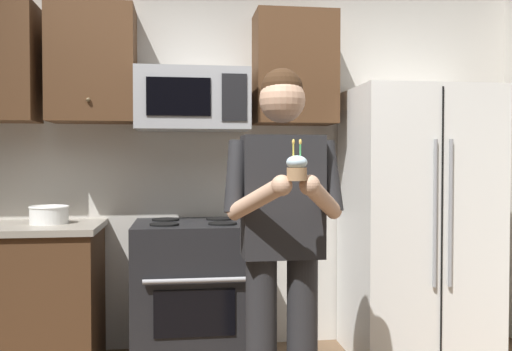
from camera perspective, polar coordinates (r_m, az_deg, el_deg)
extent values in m
cube|color=beige|center=(4.00, -4.44, 1.27)|extent=(4.40, 0.10, 2.60)
cube|color=black|center=(3.70, -6.43, -11.89)|extent=(0.76, 0.66, 0.92)
cube|color=black|center=(3.39, -6.30, -13.87)|extent=(0.48, 0.01, 0.28)
cylinder|color=#99999E|center=(3.32, -6.30, -10.65)|extent=(0.60, 0.03, 0.03)
cylinder|color=black|center=(3.49, -9.37, -4.97)|extent=(0.18, 0.18, 0.01)
cylinder|color=black|center=(3.49, -3.44, -4.93)|extent=(0.18, 0.18, 0.01)
cylinder|color=black|center=(3.76, -9.25, -4.48)|extent=(0.18, 0.18, 0.01)
cylinder|color=black|center=(3.77, -3.75, -4.45)|extent=(0.18, 0.18, 0.01)
cube|color=#9EA0A5|center=(3.74, -6.53, 7.68)|extent=(0.74, 0.40, 0.40)
cube|color=black|center=(3.54, -7.93, 8.02)|extent=(0.40, 0.01, 0.24)
cube|color=black|center=(3.56, -2.23, 8.01)|extent=(0.16, 0.01, 0.30)
cube|color=white|center=(3.92, 16.15, -4.66)|extent=(0.90, 0.72, 1.80)
cylinder|color=gray|center=(3.55, 17.87, -3.70)|extent=(0.02, 0.02, 0.90)
cylinder|color=gray|center=(3.59, 19.32, -3.65)|extent=(0.02, 0.02, 0.90)
cube|color=black|center=(3.59, 18.51, -5.26)|extent=(0.01, 0.01, 1.74)
cube|color=#4C301C|center=(3.87, -16.42, 10.87)|extent=(0.55, 0.34, 0.76)
sphere|color=brown|center=(3.66, -16.81, 7.45)|extent=(0.03, 0.03, 0.03)
cube|color=#4C301C|center=(3.90, 3.97, 10.85)|extent=(0.55, 0.34, 0.76)
sphere|color=brown|center=(3.69, 4.53, 7.45)|extent=(0.03, 0.03, 0.03)
cylinder|color=white|center=(3.76, -20.44, -3.84)|extent=(0.24, 0.24, 0.11)
torus|color=white|center=(3.76, -20.45, -3.04)|extent=(0.24, 0.24, 0.01)
cylinder|color=#262628|center=(2.78, 0.55, -17.12)|extent=(0.15, 0.15, 0.86)
cylinder|color=#262628|center=(2.82, 4.76, -16.89)|extent=(0.15, 0.15, 0.86)
cube|color=#262628|center=(2.66, 2.69, -2.14)|extent=(0.38, 0.22, 0.58)
sphere|color=tan|center=(2.67, 2.70, 7.76)|extent=(0.22, 0.22, 0.22)
sphere|color=#382314|center=(2.68, 2.66, 8.80)|extent=(0.20, 0.20, 0.20)
cylinder|color=#262628|center=(2.59, -2.09, -0.14)|extent=(0.15, 0.18, 0.35)
cylinder|color=tan|center=(2.45, 0.03, -2.50)|extent=(0.26, 0.33, 0.21)
sphere|color=tan|center=(2.33, 2.65, -1.03)|extent=(0.09, 0.09, 0.09)
cylinder|color=#262628|center=(2.68, 7.55, -0.10)|extent=(0.15, 0.18, 0.35)
cylinder|color=tan|center=(2.51, 6.85, -2.42)|extent=(0.26, 0.33, 0.21)
sphere|color=tan|center=(2.35, 5.53, -1.00)|extent=(0.09, 0.09, 0.09)
cylinder|color=#A87F56|center=(2.32, 4.20, 0.13)|extent=(0.08, 0.08, 0.06)
ellipsoid|color=silver|center=(2.32, 4.20, 1.36)|extent=(0.09, 0.09, 0.06)
cylinder|color=#4CBF66|center=(2.32, 4.56, 2.52)|extent=(0.01, 0.01, 0.06)
ellipsoid|color=#FFD159|center=(2.32, 4.56, 3.45)|extent=(0.01, 0.01, 0.02)
cylinder|color=#F2D84C|center=(2.32, 3.85, 2.53)|extent=(0.01, 0.01, 0.06)
ellipsoid|color=#FFD159|center=(2.32, 3.85, 3.46)|extent=(0.01, 0.01, 0.02)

